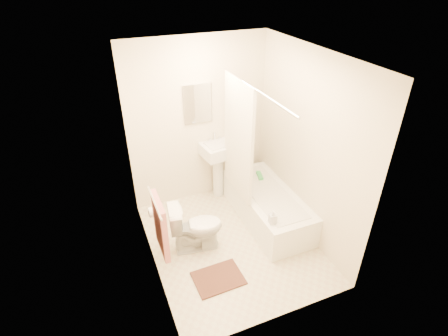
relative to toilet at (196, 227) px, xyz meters
name	(u,v)px	position (x,y,z in m)	size (l,w,h in m)	color
floor	(231,242)	(0.44, -0.10, -0.32)	(2.40, 2.40, 0.00)	beige
ceiling	(234,55)	(0.44, -0.10, 2.08)	(2.40, 2.40, 0.00)	white
wall_back	(198,123)	(0.44, 1.10, 0.88)	(2.00, 0.02, 2.40)	beige
wall_left	(144,182)	(-0.56, -0.10, 0.88)	(0.02, 2.40, 2.40)	beige
wall_right	(307,148)	(1.44, -0.10, 0.88)	(0.02, 2.40, 2.40)	beige
mirror	(198,104)	(0.44, 1.08, 1.18)	(0.40, 0.03, 0.55)	white
curtain_rod	(255,89)	(0.74, 0.00, 1.68)	(0.03, 0.03, 1.70)	silver
shower_curtain	(238,139)	(0.74, 0.40, 0.90)	(0.04, 0.80, 1.55)	silver
towel_bar	(155,202)	(-0.52, -0.35, 0.78)	(0.02, 0.02, 0.60)	silver
towel	(161,226)	(-0.49, -0.35, 0.46)	(0.06, 0.45, 0.66)	#CC7266
toilet_paper	(154,212)	(-0.49, 0.02, 0.38)	(0.12, 0.12, 0.11)	white
toilet	(196,227)	(0.00, 0.00, 0.00)	(0.37, 0.66, 0.65)	silver
sink	(219,168)	(0.69, 0.96, 0.17)	(0.50, 0.40, 0.98)	silver
bathtub	(267,206)	(1.10, 0.17, -0.10)	(0.69, 1.57, 0.44)	white
bath_mat	(218,278)	(0.06, -0.60, -0.32)	(0.56, 0.42, 0.02)	#48281C
soap_bottle	(273,217)	(0.84, -0.41, 0.21)	(0.08, 0.09, 0.19)	white
scrub_brush	(260,176)	(1.18, 0.57, 0.14)	(0.06, 0.22, 0.04)	green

